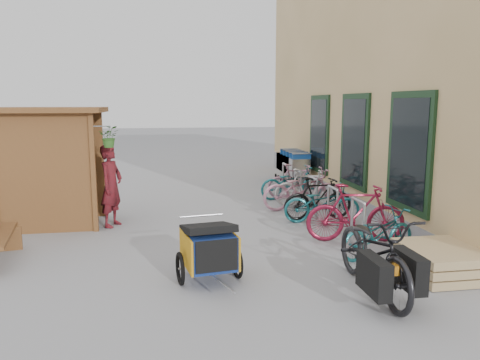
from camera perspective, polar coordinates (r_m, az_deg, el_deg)
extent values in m
plane|color=gray|center=(7.84, -1.83, -9.12)|extent=(80.00, 80.00, 0.00)
cube|color=#DEB87F|center=(14.06, 23.30, 12.78)|extent=(6.00, 13.00, 7.00)
cube|color=gray|center=(12.93, 11.36, -1.20)|extent=(0.18, 13.00, 0.30)
cube|color=black|center=(9.08, 19.95, 3.22)|extent=(0.06, 1.50, 2.20)
cube|color=black|center=(9.07, 19.78, 3.22)|extent=(0.02, 1.25, 1.95)
cube|color=black|center=(11.32, 13.76, 4.63)|extent=(0.06, 1.50, 2.20)
cube|color=black|center=(11.31, 13.62, 4.63)|extent=(0.02, 1.25, 1.95)
cube|color=black|center=(13.65, 9.63, 5.54)|extent=(0.06, 1.50, 2.20)
cube|color=black|center=(13.64, 9.51, 5.54)|extent=(0.02, 1.25, 1.95)
cube|color=brown|center=(9.41, -17.44, 0.79)|extent=(0.09, 0.09, 2.30)
cube|color=brown|center=(11.06, -25.79, 1.51)|extent=(0.09, 0.09, 2.30)
cube|color=brown|center=(10.69, -16.49, 1.82)|extent=(0.09, 0.09, 2.30)
cube|color=brown|center=(10.43, -26.62, 1.03)|extent=(0.05, 1.30, 2.30)
cube|color=brown|center=(9.61, -22.73, 0.66)|extent=(1.80, 0.05, 2.30)
cube|color=brown|center=(10.81, -21.25, 1.64)|extent=(1.80, 0.05, 2.30)
cube|color=brown|center=(10.12, -22.37, 7.92)|extent=(2.15, 1.65, 0.10)
cube|color=brown|center=(10.29, -22.95, -0.23)|extent=(1.30, 1.15, 0.04)
cube|color=brown|center=(10.21, -23.17, 3.09)|extent=(1.30, 1.15, 0.04)
cylinder|color=#A5A8AD|center=(9.30, -16.61, 6.31)|extent=(0.36, 0.02, 0.02)
imported|color=#2F5C20|center=(9.30, -15.63, 5.11)|extent=(0.38, 0.33, 0.42)
cylinder|color=#A5A8AD|center=(8.11, 14.82, -5.71)|extent=(0.05, 0.05, 0.84)
cylinder|color=#A5A8AD|center=(8.55, 13.45, -4.87)|extent=(0.05, 0.05, 0.84)
cylinder|color=#A5A8AD|center=(8.23, 14.23, -2.45)|extent=(0.05, 0.50, 0.05)
cylinder|color=#A5A8AD|center=(9.18, 11.76, -3.83)|extent=(0.05, 0.05, 0.84)
cylinder|color=#A5A8AD|center=(9.63, 10.69, -3.16)|extent=(0.05, 0.05, 0.84)
cylinder|color=#A5A8AD|center=(9.32, 11.29, -0.97)|extent=(0.05, 0.50, 0.05)
cylinder|color=#A5A8AD|center=(10.28, 9.35, -2.34)|extent=(0.05, 0.05, 0.84)
cylinder|color=#A5A8AD|center=(10.74, 8.50, -1.80)|extent=(0.05, 0.05, 0.84)
cylinder|color=#A5A8AD|center=(10.44, 8.97, 0.20)|extent=(0.05, 0.50, 0.05)
cylinder|color=#A5A8AD|center=(11.40, 7.42, -1.13)|extent=(0.05, 0.05, 0.84)
cylinder|color=#A5A8AD|center=(11.87, 6.72, -0.70)|extent=(0.05, 0.05, 0.84)
cylinder|color=#A5A8AD|center=(11.57, 7.11, 1.14)|extent=(0.05, 0.50, 0.05)
cylinder|color=#A5A8AD|center=(12.53, 5.84, -0.14)|extent=(0.05, 0.05, 0.84)
cylinder|color=#A5A8AD|center=(13.01, 5.26, 0.22)|extent=(0.05, 0.05, 0.84)
cylinder|color=#A5A8AD|center=(12.71, 5.57, 1.91)|extent=(0.05, 0.50, 0.05)
cube|color=tan|center=(7.57, 23.24, -10.03)|extent=(1.00, 1.20, 0.12)
cube|color=tan|center=(7.53, 23.31, -9.02)|extent=(1.00, 1.20, 0.12)
cube|color=tan|center=(7.49, 23.38, -8.00)|extent=(1.00, 1.20, 0.12)
cube|color=brown|center=(8.92, -26.37, -6.43)|extent=(0.42, 0.13, 0.41)
cube|color=silver|center=(14.13, 6.99, 1.68)|extent=(0.56, 0.86, 0.53)
cube|color=#1950A8|center=(13.67, 7.53, 2.91)|extent=(0.56, 0.04, 0.18)
cylinder|color=silver|center=(13.64, 7.57, 3.19)|extent=(0.59, 0.04, 0.04)
cylinder|color=black|center=(13.82, 6.47, -0.77)|extent=(0.04, 0.12, 0.12)
cube|color=silver|center=(14.47, 6.59, 1.87)|extent=(0.56, 0.86, 0.53)
cube|color=#1950A8|center=(14.01, 7.11, 3.07)|extent=(0.56, 0.04, 0.18)
cylinder|color=silver|center=(13.97, 7.15, 3.34)|extent=(0.59, 0.04, 0.04)
cylinder|color=black|center=(14.15, 6.08, -0.52)|extent=(0.04, 0.12, 0.12)
cube|color=silver|center=(14.80, 6.22, 2.05)|extent=(0.56, 0.86, 0.53)
cube|color=#1950A8|center=(14.35, 6.71, 3.23)|extent=(0.56, 0.04, 0.18)
cylinder|color=silver|center=(14.31, 6.75, 3.49)|extent=(0.59, 0.04, 0.04)
cylinder|color=black|center=(14.49, 5.71, -0.29)|extent=(0.04, 0.12, 0.12)
cube|color=silver|center=(15.14, 5.86, 2.22)|extent=(0.56, 0.86, 0.53)
cube|color=#1950A8|center=(14.68, 6.33, 3.38)|extent=(0.56, 0.04, 0.18)
cylinder|color=silver|center=(14.65, 6.36, 3.64)|extent=(0.59, 0.04, 0.04)
cylinder|color=black|center=(14.82, 5.35, -0.06)|extent=(0.04, 0.12, 0.12)
cube|color=silver|center=(15.48, 5.51, 2.38)|extent=(0.56, 0.86, 0.53)
cube|color=#1950A8|center=(15.02, 5.96, 3.52)|extent=(0.56, 0.04, 0.18)
cylinder|color=silver|center=(14.99, 6.00, 3.77)|extent=(0.59, 0.04, 0.04)
cylinder|color=black|center=(15.16, 5.01, 0.16)|extent=(0.04, 0.12, 0.12)
cube|color=navy|center=(6.65, -3.80, -8.36)|extent=(0.73, 0.89, 0.47)
cube|color=#C78A17|center=(6.58, -6.58, -8.59)|extent=(0.15, 0.80, 0.47)
cube|color=#C78A17|center=(6.73, -1.09, -8.12)|extent=(0.15, 0.80, 0.47)
cube|color=black|center=(6.25, -2.83, -9.24)|extent=(0.57, 0.12, 0.43)
cube|color=black|center=(6.61, -3.94, -5.88)|extent=(0.78, 0.87, 0.23)
torus|color=black|center=(6.65, -7.30, -10.68)|extent=(0.13, 0.47, 0.47)
torus|color=black|center=(6.84, -0.36, -10.02)|extent=(0.13, 0.47, 0.47)
cylinder|color=#B7B7BC|center=(6.11, -2.14, -12.46)|extent=(0.13, 0.69, 0.03)
cylinder|color=#B7B7BC|center=(6.96, -4.74, -4.35)|extent=(0.65, 0.13, 0.03)
imported|color=black|center=(6.47, 16.00, -8.43)|extent=(0.74, 2.10, 1.10)
cube|color=black|center=(5.93, 16.01, -11.11)|extent=(0.18, 0.65, 0.45)
cube|color=black|center=(6.23, 19.85, -10.29)|extent=(0.18, 0.65, 0.45)
cube|color=orange|center=(6.06, 18.00, -10.26)|extent=(0.12, 0.18, 0.12)
imported|color=maroon|center=(9.77, -15.42, -0.70)|extent=(0.61, 0.72, 1.66)
imported|color=#1B646D|center=(7.95, 16.47, -6.24)|extent=(1.61, 1.01, 0.80)
imported|color=maroon|center=(8.67, 13.92, -3.92)|extent=(1.83, 0.82, 1.06)
imported|color=#1B646D|center=(9.92, 9.96, -2.80)|extent=(1.64, 0.77, 0.83)
imported|color=black|center=(10.16, 9.51, -2.24)|extent=(1.56, 0.52, 0.92)
imported|color=#BD7A92|center=(10.99, 7.62, -1.14)|extent=(1.89, 0.68, 0.99)
imported|color=silver|center=(11.38, 8.10, -0.95)|extent=(1.59, 0.72, 0.92)
imported|color=#1B646D|center=(12.20, 6.32, -0.35)|extent=(1.67, 0.63, 0.87)
imported|color=#BD7A92|center=(12.37, 6.85, -0.13)|extent=(1.54, 0.53, 0.91)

